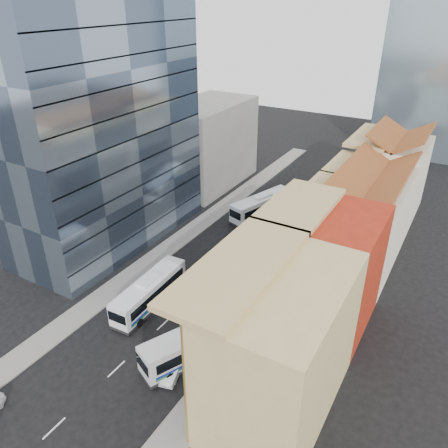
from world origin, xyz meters
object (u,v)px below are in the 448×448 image
Objects in this scene: office_tower at (99,130)px; bus_left_near at (150,291)px; bus_left_far at (262,205)px; sedan_right at (173,368)px; bus_right at (198,342)px; shophouse_tan at (282,348)px.

office_tower is 21.29m from bus_left_near.
office_tower is 2.69× the size of bus_left_far.
bus_left_near is 2.79× the size of sedan_right.
bus_left_far is at bearing 129.55° from bus_right.
bus_left_far is at bearing 46.56° from office_tower.
bus_left_far is at bearing 87.09° from sedan_right.
shophouse_tan reaches higher than bus_left_far.
shophouse_tan is 1.32× the size of bus_left_near.
bus_left_far reaches higher than sedan_right.
bus_right is at bearing 173.03° from shophouse_tan.
bus_right is (7.50, -28.80, -0.02)m from bus_left_far.
office_tower is at bearing 129.00° from sedan_right.
bus_right is at bearing -26.05° from bus_left_near.
bus_left_far reaches higher than bus_left_near.
sedan_right is (-9.25, -1.84, -5.37)m from shophouse_tan.
sedan_right is at bearing -168.75° from shophouse_tan.
shophouse_tan is at bearing -3.68° from sedan_right.
bus_left_near is (-17.14, 4.83, -4.30)m from shophouse_tan.
bus_right reaches higher than sedan_right.
office_tower is (-31.00, 14.00, 9.00)m from shophouse_tan.
office_tower is at bearing 175.01° from bus_right.
bus_left_near is 25.04m from bus_left_far.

